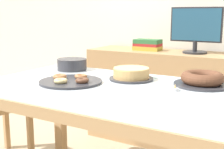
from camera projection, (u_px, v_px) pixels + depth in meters
name	position (u px, v px, depth m)	size (l,w,h in m)	color
dining_table	(119.00, 103.00, 1.76)	(1.62, 0.87, 0.77)	silver
sideboard	(180.00, 100.00, 2.73)	(1.66, 0.44, 0.84)	tan
computer_monitor	(196.00, 30.00, 2.56)	(0.42, 0.20, 0.38)	#262628
book_stack	(148.00, 45.00, 2.80)	(0.24, 0.17, 0.10)	#B29933
cake_chocolate_round	(131.00, 74.00, 1.91)	(0.27, 0.27, 0.07)	#333338
cake_golden_bundt	(202.00, 79.00, 1.75)	(0.32, 0.32, 0.08)	#333338
pastry_platter	(71.00, 81.00, 1.82)	(0.37, 0.37, 0.04)	#333338
plate_stack	(72.00, 64.00, 2.23)	(0.21, 0.21, 0.08)	#333338
tealight_centre	(175.00, 89.00, 1.63)	(0.04, 0.04, 0.04)	silver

